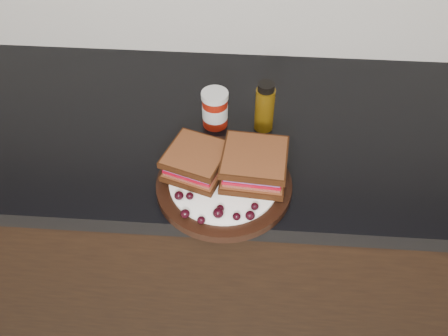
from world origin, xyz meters
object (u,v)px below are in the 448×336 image
(condiment_jar, at_px, (215,109))
(plate, at_px, (224,185))
(oil_bottle, at_px, (265,106))
(sandwich_left, at_px, (196,161))

(condiment_jar, bearing_deg, plate, -80.06)
(condiment_jar, xyz_separation_m, oil_bottle, (0.11, -0.00, 0.02))
(plate, height_order, oil_bottle, oil_bottle)
(sandwich_left, xyz_separation_m, condiment_jar, (0.02, 0.18, -0.00))
(sandwich_left, height_order, condiment_jar, condiment_jar)
(condiment_jar, bearing_deg, sandwich_left, -97.49)
(plate, xyz_separation_m, oil_bottle, (0.08, 0.20, 0.05))
(plate, bearing_deg, sandwich_left, 158.06)
(sandwich_left, bearing_deg, oil_bottle, 70.53)
(sandwich_left, xyz_separation_m, oil_bottle, (0.14, 0.17, 0.01))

